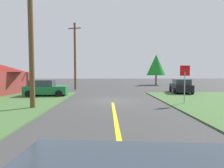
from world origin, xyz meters
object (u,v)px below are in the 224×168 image
(stop_sign, at_px, (185,77))
(car_on_crossroad, at_px, (181,86))
(utility_pole_near, at_px, (31,44))
(parked_car_near_building, at_px, (45,88))
(utility_pole_mid, at_px, (75,56))
(oak_tree_left, at_px, (156,65))

(stop_sign, height_order, car_on_crossroad, stop_sign)
(utility_pole_near, bearing_deg, parked_car_near_building, 101.51)
(car_on_crossroad, distance_m, parked_car_near_building, 14.70)
(parked_car_near_building, distance_m, utility_pole_near, 7.24)
(utility_pole_near, bearing_deg, stop_sign, 7.96)
(parked_car_near_building, bearing_deg, utility_pole_near, -80.38)
(utility_pole_near, bearing_deg, utility_pole_mid, 88.57)
(stop_sign, xyz_separation_m, car_on_crossroad, (2.70, 7.41, -1.20))
(car_on_crossroad, bearing_deg, utility_pole_mid, 78.92)
(parked_car_near_building, bearing_deg, utility_pole_mid, 75.87)
(car_on_crossroad, bearing_deg, oak_tree_left, 6.13)
(utility_pole_mid, xyz_separation_m, oak_tree_left, (13.79, 9.54, -0.85))
(car_on_crossroad, relative_size, utility_pole_mid, 0.51)
(stop_sign, height_order, oak_tree_left, oak_tree_left)
(parked_car_near_building, distance_m, utility_pole_mid, 8.60)
(parked_car_near_building, xyz_separation_m, utility_pole_near, (1.28, -6.30, 3.33))
(utility_pole_near, xyz_separation_m, utility_pole_mid, (0.34, 13.79, 0.56))
(parked_car_near_building, xyz_separation_m, oak_tree_left, (15.42, 17.03, 3.04))
(car_on_crossroad, height_order, oak_tree_left, oak_tree_left)
(utility_pole_mid, relative_size, oak_tree_left, 1.56)
(oak_tree_left, bearing_deg, parked_car_near_building, -132.16)
(car_on_crossroad, xyz_separation_m, parked_car_near_building, (-14.47, -2.57, -0.00))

